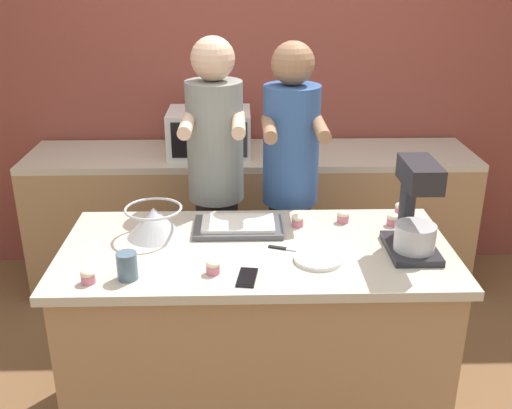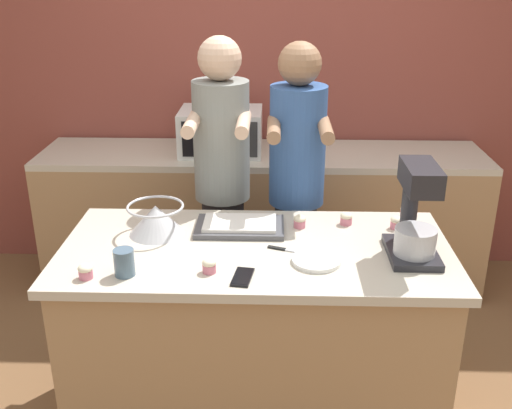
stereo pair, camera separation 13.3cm
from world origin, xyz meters
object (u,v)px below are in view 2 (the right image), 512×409
object	(u,v)px
person_right	(296,193)
small_plate	(316,260)
cupcake_1	(300,221)
knife	(289,250)
cupcake_0	(346,218)
cupcake_5	(209,265)
cell_phone	(243,277)
person_left	(222,189)
stand_mixer	(415,217)
drinking_glass	(124,262)
mixing_bowl	(156,219)
baking_tray	(240,226)
cupcake_4	(85,271)
cupcake_3	(406,211)
microwave_oven	(221,131)
cupcake_2	(397,222)

from	to	relation	value
person_right	small_plate	world-z (taller)	person_right
cupcake_1	knife	bearing A→B (deg)	-102.27
person_right	cupcake_0	bearing A→B (deg)	-58.25
cupcake_5	cell_phone	bearing A→B (deg)	-18.41
person_left	cupcake_1	xyz separation A→B (m)	(0.39, -0.40, -0.00)
stand_mixer	cupcake_0	world-z (taller)	stand_mixer
cupcake_1	person_left	bearing A→B (deg)	134.46
cell_phone	cupcake_1	world-z (taller)	cupcake_1
drinking_glass	cupcake_1	distance (m)	0.85
drinking_glass	knife	bearing A→B (deg)	19.34
mixing_bowl	cell_phone	distance (m)	0.58
baking_tray	cupcake_5	size ratio (longest dim) A/B	6.72
cupcake_4	cupcake_5	bearing A→B (deg)	7.49
small_plate	cupcake_0	size ratio (longest dim) A/B	3.36
cupcake_3	baking_tray	bearing A→B (deg)	-168.29
stand_mixer	drinking_glass	size ratio (longest dim) A/B	3.71
stand_mixer	cupcake_3	bearing A→B (deg)	81.96
cupcake_0	stand_mixer	bearing A→B (deg)	-52.76
drinking_glass	cupcake_5	world-z (taller)	drinking_glass
cupcake_0	person_right	bearing A→B (deg)	121.75
cell_phone	drinking_glass	distance (m)	0.46
stand_mixer	microwave_oven	xyz separation A→B (m)	(-0.91, 1.36, -0.02)
stand_mixer	cupcake_1	world-z (taller)	stand_mixer
mixing_bowl	baking_tray	world-z (taller)	mixing_bowl
cupcake_2	cupcake_3	distance (m)	0.15
cell_phone	cupcake_3	bearing A→B (deg)	39.40
baking_tray	cupcake_0	distance (m)	0.50
cupcake_1	cupcake_3	xyz separation A→B (m)	(0.51, 0.13, 0.00)
cupcake_4	microwave_oven	bearing A→B (deg)	76.12
mixing_bowl	cell_phone	size ratio (longest dim) A/B	1.67
person_right	cell_phone	size ratio (longest dim) A/B	10.97
cell_phone	cupcake_0	world-z (taller)	cupcake_0
microwave_oven	cupcake_5	distance (m)	1.53
mixing_bowl	cell_phone	xyz separation A→B (m)	(0.41, -0.40, -0.07)
mixing_bowl	cupcake_5	distance (m)	0.45
person_right	mixing_bowl	world-z (taller)	person_right
cupcake_2	baking_tray	bearing A→B (deg)	-177.35
cupcake_3	cupcake_4	xyz separation A→B (m)	(-1.36, -0.64, 0.00)
cell_phone	knife	bearing A→B (deg)	52.39
person_right	cupcake_5	bearing A→B (deg)	-113.75
person_right	cell_phone	world-z (taller)	person_right
stand_mixer	baking_tray	world-z (taller)	stand_mixer
person_left	knife	bearing A→B (deg)	-62.46
cupcake_0	mixing_bowl	bearing A→B (deg)	-171.60
person_right	small_plate	size ratio (longest dim) A/B	8.33
person_left	knife	world-z (taller)	person_left
mixing_bowl	cupcake_3	world-z (taller)	mixing_bowl
cell_phone	cupcake_4	bearing A→B (deg)	-178.32
cupcake_1	cupcake_2	bearing A→B (deg)	0.06
cell_phone	cupcake_5	distance (m)	0.14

